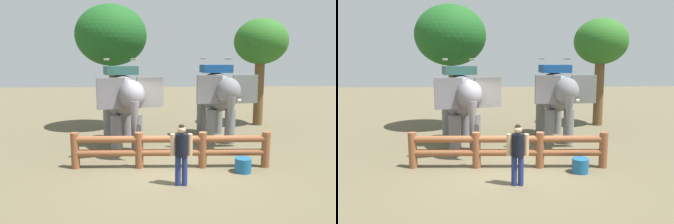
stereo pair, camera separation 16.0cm
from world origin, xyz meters
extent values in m
plane|color=brown|center=(0.00, 0.00, 0.00)|extent=(60.00, 60.00, 0.00)
cylinder|color=brown|center=(-2.76, 0.40, 0.53)|extent=(0.24, 0.24, 1.05)
cylinder|color=brown|center=(-0.92, 0.33, 0.53)|extent=(0.24, 0.24, 1.05)
cylinder|color=brown|center=(0.92, 0.26, 0.53)|extent=(0.24, 0.24, 1.05)
cylinder|color=brown|center=(2.76, 0.20, 0.53)|extent=(0.24, 0.24, 1.05)
cylinder|color=brown|center=(0.00, 0.30, 0.45)|extent=(5.53, 0.40, 0.20)
cylinder|color=brown|center=(0.00, 0.30, 0.85)|extent=(5.53, 0.40, 0.20)
cylinder|color=slate|center=(-1.05, 2.16, 0.64)|extent=(0.39, 0.39, 1.29)
cylinder|color=slate|center=(-1.73, 1.96, 0.64)|extent=(0.39, 0.39, 1.29)
cylinder|color=slate|center=(-1.53, 3.83, 0.64)|extent=(0.39, 0.39, 1.29)
cylinder|color=slate|center=(-2.21, 3.63, 0.64)|extent=(0.39, 0.39, 1.29)
ellipsoid|color=slate|center=(-1.63, 2.90, 1.85)|extent=(2.03, 3.13, 1.50)
ellipsoid|color=slate|center=(-1.16, 1.25, 2.04)|extent=(1.05, 1.15, 0.92)
cube|color=slate|center=(-0.59, 1.54, 2.09)|extent=(0.86, 0.36, 0.96)
cube|color=slate|center=(-1.79, 1.19, 2.09)|extent=(0.86, 0.36, 0.96)
cone|color=slate|center=(-1.07, 0.93, 1.30)|extent=(0.34, 0.34, 1.18)
cube|color=#2D5C53|center=(-1.63, 2.90, 2.75)|extent=(1.32, 1.23, 0.30)
cylinder|color=#A59E8C|center=(-1.16, 3.03, 3.13)|extent=(0.31, 0.85, 0.07)
cylinder|color=#A59E8C|center=(-2.10, 2.76, 3.13)|extent=(0.31, 0.85, 0.07)
cylinder|color=slate|center=(2.39, 2.97, 0.65)|extent=(0.39, 0.39, 1.30)
cylinder|color=slate|center=(1.68, 2.94, 0.65)|extent=(0.39, 0.39, 1.30)
cylinder|color=slate|center=(2.30, 4.73, 0.65)|extent=(0.39, 0.39, 1.30)
cylinder|color=slate|center=(1.58, 4.69, 0.65)|extent=(0.39, 0.39, 1.30)
ellipsoid|color=slate|center=(1.99, 3.83, 1.87)|extent=(1.45, 2.99, 1.52)
ellipsoid|color=slate|center=(2.08, 2.10, 2.06)|extent=(0.88, 1.02, 0.93)
cube|color=slate|center=(2.70, 2.26, 2.11)|extent=(0.87, 0.18, 0.98)
cube|color=slate|center=(1.44, 2.19, 2.11)|extent=(0.87, 0.18, 0.98)
cone|color=slate|center=(2.10, 1.76, 1.32)|extent=(0.35, 0.35, 1.19)
cone|color=beige|center=(2.26, 1.87, 1.79)|extent=(0.40, 0.13, 0.17)
cone|color=beige|center=(1.92, 1.85, 1.79)|extent=(0.40, 0.13, 0.17)
cube|color=navy|center=(1.99, 3.83, 2.78)|extent=(1.16, 1.03, 0.30)
cylinder|color=#A59E8C|center=(2.48, 3.86, 3.17)|extent=(0.12, 0.88, 0.08)
cylinder|color=#A59E8C|center=(1.49, 3.80, 3.17)|extent=(0.12, 0.88, 0.08)
cylinder|color=navy|center=(0.25, -1.08, 0.37)|extent=(0.14, 0.14, 0.74)
cylinder|color=navy|center=(0.08, -1.07, 0.37)|extent=(0.14, 0.14, 0.74)
cylinder|color=black|center=(0.17, -1.08, 1.03)|extent=(0.31, 0.31, 0.57)
cylinder|color=tan|center=(0.38, -1.09, 1.04)|extent=(0.12, 0.12, 0.54)
cylinder|color=tan|center=(-0.05, -1.07, 1.04)|extent=(0.12, 0.12, 0.54)
sphere|color=tan|center=(0.17, -1.08, 1.42)|extent=(0.21, 0.21, 0.21)
sphere|color=black|center=(0.17, -1.08, 1.48)|extent=(0.16, 0.16, 0.16)
cylinder|color=brown|center=(-2.28, 6.00, 1.67)|extent=(0.29, 0.29, 3.33)
ellipsoid|color=#1A541D|center=(-2.28, 6.00, 4.20)|extent=(3.15, 3.15, 2.68)
cylinder|color=brown|center=(4.64, 6.50, 1.65)|extent=(0.45, 0.45, 3.29)
ellipsoid|color=#28631F|center=(4.64, 6.50, 3.98)|extent=(2.50, 2.50, 2.13)
cylinder|color=#19598C|center=(1.98, -0.21, 0.20)|extent=(0.46, 0.46, 0.40)
camera|label=1|loc=(-0.60, -8.76, 3.08)|focal=34.58mm
camera|label=2|loc=(-0.44, -8.76, 3.08)|focal=34.58mm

